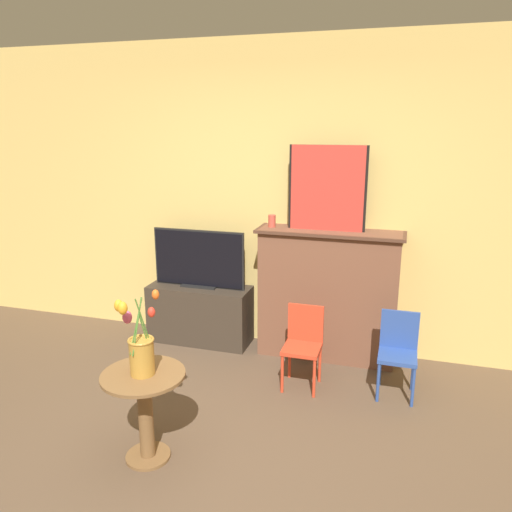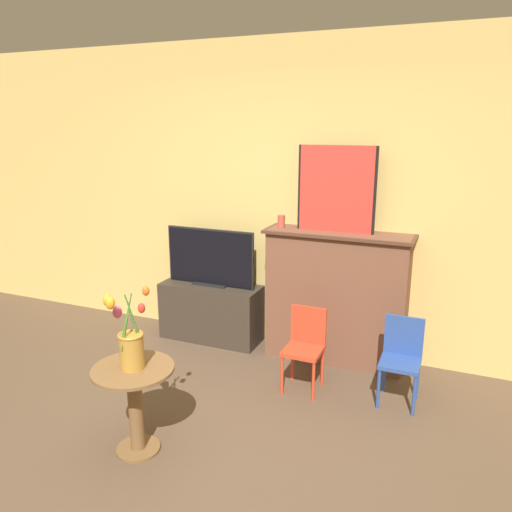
{
  "view_description": "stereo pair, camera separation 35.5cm",
  "coord_description": "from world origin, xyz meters",
  "px_view_note": "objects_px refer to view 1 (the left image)",
  "views": [
    {
      "loc": [
        1.02,
        -2.13,
        1.99
      ],
      "look_at": [
        0.03,
        1.16,
        1.08
      ],
      "focal_mm": 35.0,
      "sensor_mm": 36.0,
      "label": 1
    },
    {
      "loc": [
        1.35,
        -2.01,
        1.99
      ],
      "look_at": [
        0.03,
        1.16,
        1.08
      ],
      "focal_mm": 35.0,
      "sensor_mm": 36.0,
      "label": 2
    }
  ],
  "objects_px": {
    "chair_blue": "(398,348)",
    "vase_tulips": "(140,349)",
    "chair_red": "(303,341)",
    "tv_monitor": "(199,260)",
    "painting": "(327,188)"
  },
  "relations": [
    {
      "from": "tv_monitor",
      "to": "chair_red",
      "type": "xyz_separation_m",
      "value": [
        1.09,
        -0.53,
        -0.43
      ]
    },
    {
      "from": "tv_monitor",
      "to": "vase_tulips",
      "type": "bearing_deg",
      "value": -78.06
    },
    {
      "from": "painting",
      "to": "tv_monitor",
      "type": "height_order",
      "value": "painting"
    },
    {
      "from": "vase_tulips",
      "to": "painting",
      "type": "bearing_deg",
      "value": 65.61
    },
    {
      "from": "chair_red",
      "to": "vase_tulips",
      "type": "relative_size",
      "value": 1.28
    },
    {
      "from": "painting",
      "to": "chair_red",
      "type": "distance_m",
      "value": 1.25
    },
    {
      "from": "vase_tulips",
      "to": "chair_blue",
      "type": "bearing_deg",
      "value": 40.98
    },
    {
      "from": "chair_blue",
      "to": "vase_tulips",
      "type": "distance_m",
      "value": 1.94
    },
    {
      "from": "chair_red",
      "to": "chair_blue",
      "type": "bearing_deg",
      "value": 6.34
    },
    {
      "from": "tv_monitor",
      "to": "chair_blue",
      "type": "xyz_separation_m",
      "value": [
        1.79,
        -0.45,
        -0.43
      ]
    },
    {
      "from": "tv_monitor",
      "to": "chair_red",
      "type": "bearing_deg",
      "value": -25.87
    },
    {
      "from": "painting",
      "to": "vase_tulips",
      "type": "bearing_deg",
      "value": -114.39
    },
    {
      "from": "painting",
      "to": "vase_tulips",
      "type": "height_order",
      "value": "painting"
    },
    {
      "from": "chair_blue",
      "to": "vase_tulips",
      "type": "relative_size",
      "value": 1.28
    },
    {
      "from": "tv_monitor",
      "to": "vase_tulips",
      "type": "relative_size",
      "value": 1.75
    }
  ]
}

